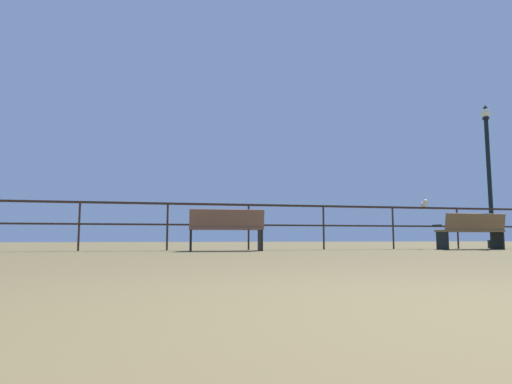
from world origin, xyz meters
TOP-DOWN VIEW (x-y plane):
  - pier_railing at (0.00, 8.79)m, footprint 20.60×0.05m
  - bench_near_left at (0.29, 8.00)m, footprint 1.60×0.70m
  - bench_near_right at (6.34, 8.00)m, footprint 1.66×0.64m
  - lamppost_center at (7.89, 9.11)m, footprint 0.27×0.27m
  - seagull_on_rail at (5.57, 8.76)m, footprint 0.22×0.41m

SIDE VIEW (x-z plane):
  - bench_near_right at x=6.34m, z-range 0.06..0.93m
  - bench_near_left at x=0.29m, z-range 0.07..0.95m
  - pier_railing at x=0.00m, z-range 0.25..1.33m
  - seagull_on_rail at x=5.57m, z-range 1.07..1.26m
  - lamppost_center at x=7.89m, z-range 0.04..4.09m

